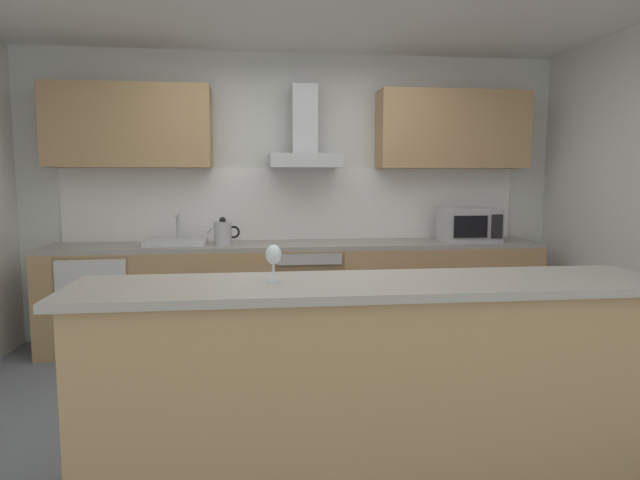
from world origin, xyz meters
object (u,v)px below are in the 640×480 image
microwave (469,225)px  range_hood (305,142)px  refrigerator (102,302)px  sink (177,242)px  oven (306,293)px  wine_glass (273,256)px  kettle (223,233)px

microwave → range_hood: bearing=173.9°
refrigerator → microwave: microwave is taller
refrigerator → sink: bearing=1.2°
oven → microwave: size_ratio=1.60×
oven → range_hood: bearing=90.0°
oven → refrigerator: oven is taller
oven → microwave: bearing=-1.1°
sink → range_hood: range_hood is taller
sink → wine_glass: (0.75, -2.18, 0.17)m
microwave → sink: (-2.58, 0.04, -0.12)m
sink → kettle: (0.40, -0.04, 0.08)m
kettle → range_hood: size_ratio=0.40×
oven → refrigerator: bearing=-179.9°
oven → sink: (-1.11, 0.01, 0.47)m
sink → microwave: bearing=-0.9°
oven → refrigerator: size_ratio=0.94×
range_hood → wine_glass: bearing=-98.9°
sink → kettle: 0.41m
microwave → kettle: bearing=-179.8°
microwave → kettle: size_ratio=1.73×
oven → kettle: size_ratio=2.77×
range_hood → kettle: bearing=-167.2°
microwave → kettle: (-2.19, -0.01, -0.04)m
sink → refrigerator: bearing=-178.8°
wine_glass → microwave: bearing=49.4°
refrigerator → sink: size_ratio=1.70×
microwave → sink: size_ratio=1.00×
microwave → wine_glass: (-1.83, -2.14, 0.05)m
range_hood → wine_glass: range_hood is taller
sink → oven: bearing=-0.6°
refrigerator → range_hood: 2.22m
microwave → sink: 2.59m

